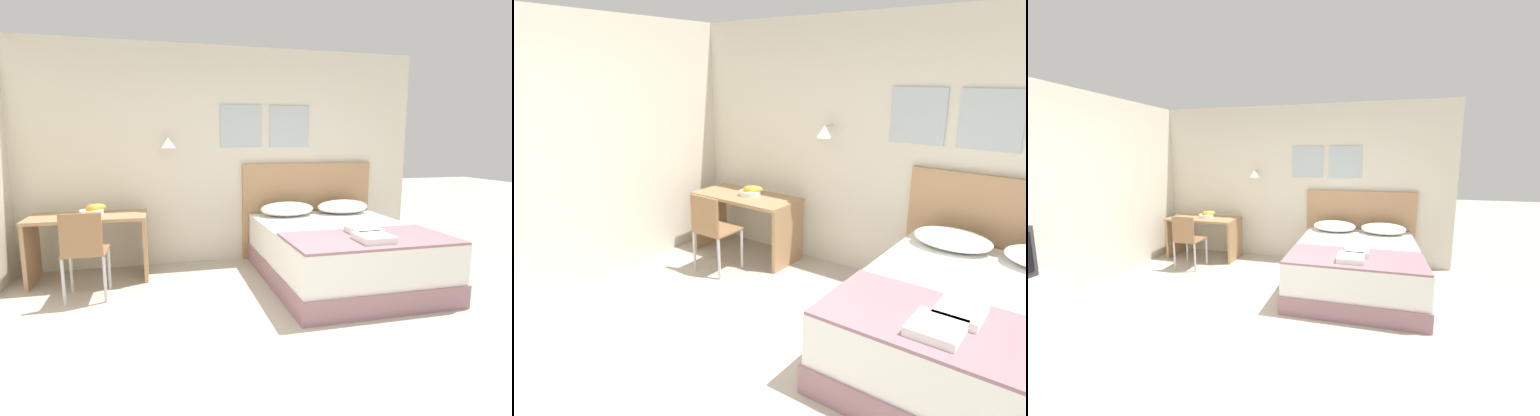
# 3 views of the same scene
# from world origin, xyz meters

# --- Properties ---
(ground_plane) EXTENTS (24.00, 24.00, 0.00)m
(ground_plane) POSITION_xyz_m (0.00, 0.00, 0.00)
(ground_plane) COLOR #B2A899
(wall_back) EXTENTS (5.36, 0.31, 2.65)m
(wall_back) POSITION_xyz_m (0.01, 2.68, 1.33)
(wall_back) COLOR beige
(wall_back) RESTS_ON ground_plane
(bed) EXTENTS (1.64, 2.01, 0.60)m
(bed) POSITION_xyz_m (1.24, 1.59, 0.30)
(bed) COLOR gray
(bed) RESTS_ON ground_plane
(headboard) EXTENTS (1.76, 0.06, 1.23)m
(headboard) POSITION_xyz_m (1.24, 2.63, 0.62)
(headboard) COLOR #A87F56
(headboard) RESTS_ON ground_plane
(pillow_left) EXTENTS (0.67, 0.41, 0.17)m
(pillow_left) POSITION_xyz_m (0.86, 2.34, 0.69)
(pillow_left) COLOR white
(pillow_left) RESTS_ON bed
(pillow_right) EXTENTS (0.67, 0.41, 0.17)m
(pillow_right) POSITION_xyz_m (1.61, 2.34, 0.69)
(pillow_right) COLOR white
(pillow_right) RESTS_ON bed
(throw_blanket) EXTENTS (1.59, 0.81, 0.02)m
(throw_blanket) POSITION_xyz_m (1.24, 1.00, 0.61)
(throw_blanket) COLOR gray
(throw_blanket) RESTS_ON bed
(folded_towel_near_foot) EXTENTS (0.28, 0.32, 0.06)m
(folded_towel_near_foot) POSITION_xyz_m (1.26, 1.15, 0.65)
(folded_towel_near_foot) COLOR white
(folded_towel_near_foot) RESTS_ON throw_blanket
(folded_towel_mid_bed) EXTENTS (0.30, 0.31, 0.06)m
(folded_towel_mid_bed) POSITION_xyz_m (1.20, 0.86, 0.65)
(folded_towel_mid_bed) COLOR white
(folded_towel_mid_bed) RESTS_ON throw_blanket
(desk) EXTENTS (1.22, 0.60, 0.72)m
(desk) POSITION_xyz_m (-1.43, 2.27, 0.51)
(desk) COLOR #A87F56
(desk) RESTS_ON ground_plane
(desk_chair) EXTENTS (0.40, 0.40, 0.87)m
(desk_chair) POSITION_xyz_m (-1.39, 1.64, 0.52)
(desk_chair) COLOR #8E6642
(desk_chair) RESTS_ON ground_plane
(fruit_bowl) EXTENTS (0.29, 0.25, 0.12)m
(fruit_bowl) POSITION_xyz_m (-1.39, 2.30, 0.77)
(fruit_bowl) COLOR silver
(fruit_bowl) RESTS_ON desk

